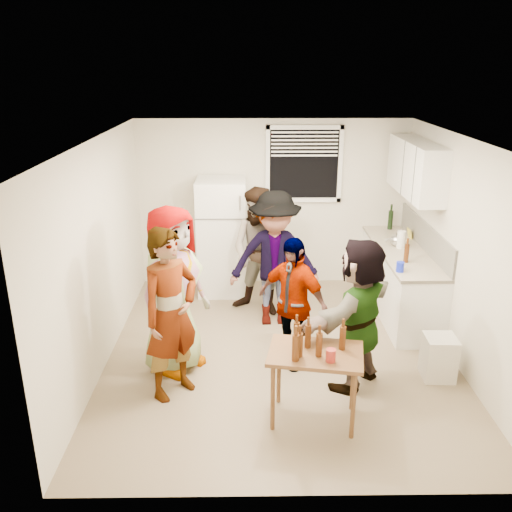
{
  "coord_description": "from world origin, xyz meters",
  "views": [
    {
      "loc": [
        -0.36,
        -5.66,
        3.26
      ],
      "look_at": [
        -0.28,
        0.21,
        1.15
      ],
      "focal_mm": 38.0,
      "sensor_mm": 36.0,
      "label": 1
    }
  ],
  "objects_px": {
    "guest_back_right": "(274,321)",
    "serving_table": "(313,418)",
    "blue_cup": "(400,272)",
    "beer_bottle_counter": "(406,262)",
    "wine_bottle": "(390,229)",
    "trash_bin": "(439,357)",
    "refrigerator": "(222,237)",
    "guest_orange": "(354,382)",
    "kettle": "(397,246)",
    "guest_black": "(291,362)",
    "guest_stripe": "(175,391)",
    "beer_bottle_table": "(295,360)",
    "guest_back_left": "(261,311)",
    "red_cup": "(331,361)",
    "guest_grey": "(177,366)"
  },
  "relations": [
    {
      "from": "serving_table",
      "to": "kettle",
      "type": "bearing_deg",
      "value": 61.26
    },
    {
      "from": "guest_grey",
      "to": "trash_bin",
      "type": "bearing_deg",
      "value": -60.74
    },
    {
      "from": "kettle",
      "to": "wine_bottle",
      "type": "bearing_deg",
      "value": 86.18
    },
    {
      "from": "guest_black",
      "to": "guest_orange",
      "type": "relative_size",
      "value": 0.92
    },
    {
      "from": "guest_back_right",
      "to": "guest_orange",
      "type": "height_order",
      "value": "guest_back_right"
    },
    {
      "from": "kettle",
      "to": "guest_grey",
      "type": "relative_size",
      "value": 0.13
    },
    {
      "from": "red_cup",
      "to": "guest_back_left",
      "type": "xyz_separation_m",
      "value": [
        -0.57,
        2.56,
        -0.73
      ]
    },
    {
      "from": "guest_back_right",
      "to": "serving_table",
      "type": "bearing_deg",
      "value": -84.96
    },
    {
      "from": "guest_back_right",
      "to": "kettle",
      "type": "bearing_deg",
      "value": 12.35
    },
    {
      "from": "beer_bottle_counter",
      "to": "guest_stripe",
      "type": "xyz_separation_m",
      "value": [
        -2.74,
        -1.43,
        -0.9
      ]
    },
    {
      "from": "beer_bottle_table",
      "to": "guest_stripe",
      "type": "distance_m",
      "value": 1.53
    },
    {
      "from": "refrigerator",
      "to": "wine_bottle",
      "type": "height_order",
      "value": "refrigerator"
    },
    {
      "from": "guest_orange",
      "to": "guest_grey",
      "type": "bearing_deg",
      "value": -59.63
    },
    {
      "from": "beer_bottle_counter",
      "to": "serving_table",
      "type": "height_order",
      "value": "beer_bottle_counter"
    },
    {
      "from": "guest_black",
      "to": "guest_orange",
      "type": "xyz_separation_m",
      "value": [
        0.65,
        -0.43,
        0.0
      ]
    },
    {
      "from": "beer_bottle_table",
      "to": "guest_back_left",
      "type": "relative_size",
      "value": 0.15
    },
    {
      "from": "trash_bin",
      "to": "serving_table",
      "type": "relative_size",
      "value": 0.56
    },
    {
      "from": "wine_bottle",
      "to": "beer_bottle_counter",
      "type": "distance_m",
      "value": 1.43
    },
    {
      "from": "serving_table",
      "to": "guest_black",
      "type": "height_order",
      "value": "serving_table"
    },
    {
      "from": "refrigerator",
      "to": "kettle",
      "type": "xyz_separation_m",
      "value": [
        2.4,
        -0.6,
        0.05
      ]
    },
    {
      "from": "serving_table",
      "to": "guest_stripe",
      "type": "height_order",
      "value": "serving_table"
    },
    {
      "from": "beer_bottle_counter",
      "to": "guest_black",
      "type": "xyz_separation_m",
      "value": [
        -1.48,
        -0.86,
        -0.9
      ]
    },
    {
      "from": "kettle",
      "to": "guest_orange",
      "type": "distance_m",
      "value": 2.3
    },
    {
      "from": "red_cup",
      "to": "guest_orange",
      "type": "bearing_deg",
      "value": 63.06
    },
    {
      "from": "trash_bin",
      "to": "guest_back_left",
      "type": "bearing_deg",
      "value": 138.45
    },
    {
      "from": "guest_grey",
      "to": "guest_back_left",
      "type": "xyz_separation_m",
      "value": [
        0.98,
        1.42,
        0.0
      ]
    },
    {
      "from": "refrigerator",
      "to": "guest_black",
      "type": "distance_m",
      "value": 2.41
    },
    {
      "from": "beer_bottle_table",
      "to": "guest_orange",
      "type": "distance_m",
      "value": 1.28
    },
    {
      "from": "beer_bottle_counter",
      "to": "guest_orange",
      "type": "xyz_separation_m",
      "value": [
        -0.83,
        -1.29,
        -0.9
      ]
    },
    {
      "from": "refrigerator",
      "to": "guest_back_left",
      "type": "distance_m",
      "value": 1.25
    },
    {
      "from": "blue_cup",
      "to": "beer_bottle_counter",
      "type": "bearing_deg",
      "value": 63.55
    },
    {
      "from": "blue_cup",
      "to": "trash_bin",
      "type": "xyz_separation_m",
      "value": [
        0.25,
        -0.87,
        -0.65
      ]
    },
    {
      "from": "guest_back_right",
      "to": "beer_bottle_table",
      "type": "bearing_deg",
      "value": -90.6
    },
    {
      "from": "refrigerator",
      "to": "guest_black",
      "type": "relative_size",
      "value": 1.13
    },
    {
      "from": "trash_bin",
      "to": "guest_black",
      "type": "xyz_separation_m",
      "value": [
        -1.58,
        0.34,
        -0.25
      ]
    },
    {
      "from": "serving_table",
      "to": "guest_stripe",
      "type": "relative_size",
      "value": 0.48
    },
    {
      "from": "kettle",
      "to": "trash_bin",
      "type": "relative_size",
      "value": 0.48
    },
    {
      "from": "guest_back_left",
      "to": "guest_back_right",
      "type": "relative_size",
      "value": 0.98
    },
    {
      "from": "blue_cup",
      "to": "guest_stripe",
      "type": "distance_m",
      "value": 2.95
    },
    {
      "from": "guest_orange",
      "to": "guest_black",
      "type": "bearing_deg",
      "value": -82.63
    },
    {
      "from": "kettle",
      "to": "serving_table",
      "type": "distance_m",
      "value": 3.04
    },
    {
      "from": "refrigerator",
      "to": "guest_orange",
      "type": "distance_m",
      "value": 3.06
    },
    {
      "from": "refrigerator",
      "to": "guest_back_right",
      "type": "height_order",
      "value": "refrigerator"
    },
    {
      "from": "red_cup",
      "to": "guest_orange",
      "type": "distance_m",
      "value": 1.15
    },
    {
      "from": "serving_table",
      "to": "guest_black",
      "type": "xyz_separation_m",
      "value": [
        -0.14,
        1.05,
        0.0
      ]
    },
    {
      "from": "wine_bottle",
      "to": "beer_bottle_counter",
      "type": "xyz_separation_m",
      "value": [
        -0.15,
        -1.42,
        0.0
      ]
    },
    {
      "from": "wine_bottle",
      "to": "beer_bottle_table",
      "type": "distance_m",
      "value": 3.87
    },
    {
      "from": "red_cup",
      "to": "guest_back_right",
      "type": "relative_size",
      "value": 0.07
    },
    {
      "from": "kettle",
      "to": "guest_stripe",
      "type": "xyz_separation_m",
      "value": [
        -2.79,
        -2.07,
        -0.9
      ]
    },
    {
      "from": "guest_stripe",
      "to": "guest_orange",
      "type": "height_order",
      "value": "guest_orange"
    }
  ]
}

